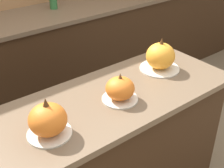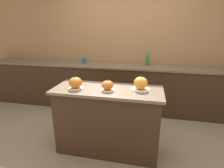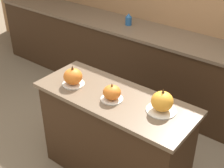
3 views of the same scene
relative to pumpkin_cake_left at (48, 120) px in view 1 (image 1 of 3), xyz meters
name	(u,v)px [view 1 (image 1 of 3)]	position (x,y,z in m)	size (l,w,h in m)	color
kitchen_island	(112,160)	(0.40, 0.07, -0.52)	(1.39, 0.56, 0.90)	#382314
back_counter	(17,72)	(0.40, 1.42, -0.51)	(6.00, 0.60, 0.93)	#382314
pumpkin_cake_left	(48,120)	(0.00, 0.00, 0.00)	(0.20, 0.20, 0.19)	silver
pumpkin_cake_center	(120,89)	(0.41, 0.02, -0.01)	(0.18, 0.18, 0.15)	silver
pumpkin_cake_right	(160,57)	(0.81, 0.13, 0.01)	(0.24, 0.24, 0.20)	silver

